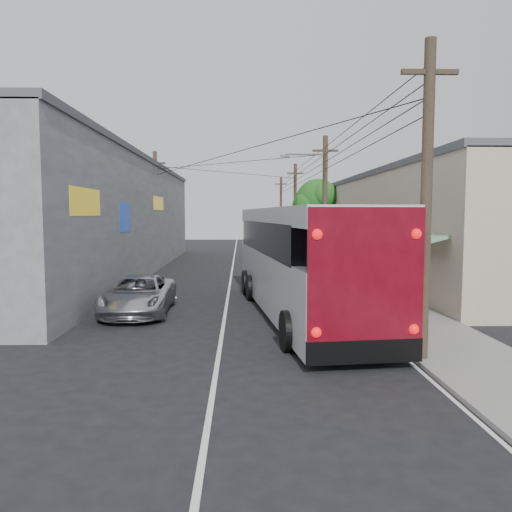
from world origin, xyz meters
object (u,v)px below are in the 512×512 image
Objects in this scene: parked_suv at (310,266)px; pedestrian_far at (338,265)px; parked_car_far at (288,251)px; pedestrian_near at (345,265)px; coach_bus at (300,260)px; parked_car_mid at (282,254)px; jeepney at (139,295)px.

pedestrian_far is at bearing 14.92° from parked_suv.
pedestrian_near is at bearing -91.25° from parked_car_far.
parked_suv is 3.76× the size of pedestrian_far.
parked_suv reaches higher than parked_car_far.
coach_bus reaches higher than pedestrian_far.
parked_suv is (1.65, 8.89, -1.15)m from coach_bus.
parked_car_mid is 3.28m from parked_car_far.
parked_car_far is 2.34× the size of pedestrian_far.
parked_car_mid is (7.07, 19.89, -0.04)m from jeepney.
pedestrian_near reaches higher than parked_car_far.
parked_suv reaches higher than pedestrian_far.
coach_bus is at bearing 55.54° from pedestrian_far.
jeepney is 3.09× the size of pedestrian_far.
pedestrian_near is at bearing 61.61° from coach_bus.
parked_suv is 1.88m from pedestrian_near.
pedestrian_near is (3.47, 8.45, -1.04)m from coach_bus.
parked_suv is at bearing -7.61° from pedestrian_far.
parked_suv is 1.60× the size of parked_car_far.
jeepney is (-6.06, 0.38, -1.35)m from coach_bus.
parked_car_mid is (1.01, 20.27, -1.38)m from coach_bus.
parked_car_mid is (-0.64, 11.38, -0.23)m from parked_suv.
jeepney is 12.75m from pedestrian_far.
jeepney is 2.84× the size of pedestrian_near.
parked_car_mid is 1.02× the size of parked_car_far.
pedestrian_near reaches higher than pedestrian_far.
pedestrian_far is (2.24, -11.18, 0.28)m from parked_car_mid.
parked_suv is at bearing 73.46° from coach_bus.
coach_bus reaches higher than parked_suv.
coach_bus is at bearing -92.74° from parked_suv.
parked_suv reaches higher than parked_car_mid.
coach_bus reaches higher than pedestrian_near.
parked_car_mid is at bearing 100.97° from parked_suv.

